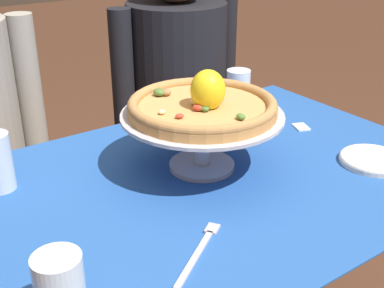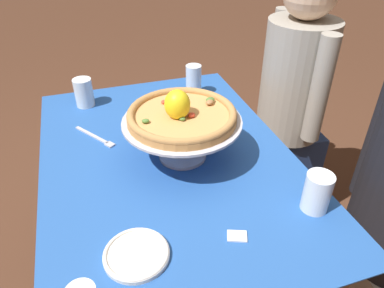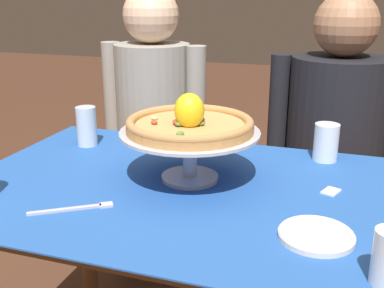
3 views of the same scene
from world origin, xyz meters
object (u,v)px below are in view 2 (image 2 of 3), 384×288
object	(u,v)px
pizza_stand	(182,129)
sugar_packet	(237,236)
dinner_fork	(97,138)
diner_left	(290,109)
water_glass_back_right	(317,195)
water_glass_back_left	(194,82)
side_plate	(136,254)
pizza	(181,114)
water_glass_front_left	(84,94)

from	to	relation	value
pizza_stand	sugar_packet	bearing A→B (deg)	4.96
dinner_fork	diner_left	size ratio (longest dim) A/B	0.14
pizza_stand	water_glass_back_right	distance (m)	0.45
water_glass_back_left	side_plate	distance (m)	0.88
water_glass_back_left	dinner_fork	bearing A→B (deg)	-62.84
pizza	side_plate	size ratio (longest dim) A/B	2.13
water_glass_front_left	pizza_stand	bearing A→B (deg)	31.05
water_glass_front_left	side_plate	size ratio (longest dim) A/B	0.72
pizza	water_glass_front_left	bearing A→B (deg)	-149.07
water_glass_front_left	dinner_fork	bearing A→B (deg)	3.55
side_plate	diner_left	distance (m)	1.17
water_glass_back_left	water_glass_front_left	world-z (taller)	water_glass_back_left
water_glass_front_left	side_plate	distance (m)	0.82
pizza_stand	side_plate	size ratio (longest dim) A/B	2.36
water_glass_back_right	water_glass_front_left	world-z (taller)	water_glass_front_left
water_glass_back_left	sugar_packet	size ratio (longest dim) A/B	2.63
water_glass_back_right	sugar_packet	distance (m)	0.25
side_plate	water_glass_back_right	bearing A→B (deg)	91.34
water_glass_back_left	sugar_packet	xyz separation A→B (m)	(0.80, -0.14, -0.05)
water_glass_back_left	pizza	bearing A→B (deg)	-22.81
sugar_packet	diner_left	size ratio (longest dim) A/B	0.04
water_glass_back_right	diner_left	distance (m)	0.85
pizza_stand	dinner_fork	world-z (taller)	pizza_stand
water_glass_front_left	dinner_fork	size ratio (longest dim) A/B	0.66
pizza	water_glass_front_left	xyz separation A→B (m)	(-0.46, -0.28, -0.11)
pizza_stand	water_glass_back_left	world-z (taller)	pizza_stand
dinner_fork	diner_left	world-z (taller)	diner_left
pizza_stand	water_glass_back_right	xyz separation A→B (m)	(0.34, 0.28, -0.06)
pizza_stand	pizza	xyz separation A→B (m)	(0.00, -0.00, 0.06)
pizza_stand	dinner_fork	size ratio (longest dim) A/B	2.15
water_glass_front_left	sugar_packet	world-z (taller)	water_glass_front_left
water_glass_back_left	water_glass_back_right	distance (m)	0.77
pizza_stand	diner_left	distance (m)	0.81
pizza_stand	water_glass_front_left	world-z (taller)	pizza_stand
diner_left	pizza_stand	bearing A→B (deg)	-59.57
water_glass_front_left	water_glass_back_left	bearing A→B (deg)	84.89
pizza	side_plate	world-z (taller)	pizza
dinner_fork	water_glass_back_right	bearing A→B (deg)	44.90
diner_left	water_glass_front_left	bearing A→B (deg)	-94.59
pizza_stand	sugar_packet	xyz separation A→B (m)	(0.37, 0.03, -0.10)
pizza_stand	pizza	size ratio (longest dim) A/B	1.11
diner_left	water_glass_back_left	bearing A→B (deg)	-94.10
pizza_stand	side_plate	xyz separation A→B (m)	(0.36, -0.22, -0.10)
pizza	diner_left	size ratio (longest dim) A/B	0.27
dinner_fork	diner_left	distance (m)	0.96
water_glass_front_left	sugar_packet	xyz separation A→B (m)	(0.84, 0.31, -0.05)
water_glass_front_left	diner_left	bearing A→B (deg)	85.41
water_glass_back_right	pizza	bearing A→B (deg)	-141.02
water_glass_back_right	dinner_fork	bearing A→B (deg)	-135.10
dinner_fork	sugar_packet	xyz separation A→B (m)	(0.57, 0.30, -0.00)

